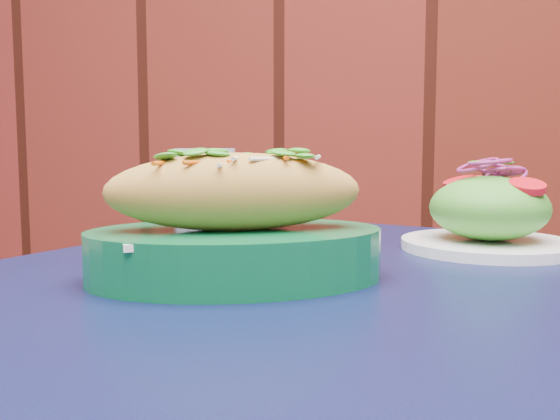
# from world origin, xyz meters

# --- Properties ---
(cafe_table) EXTENTS (1.01, 1.01, 0.75)m
(cafe_table) POSITION_xyz_m (-0.05, 1.85, 0.66)
(cafe_table) COLOR black
(cafe_table) RESTS_ON ground
(banh_mi_basket) EXTENTS (0.32, 0.27, 0.12)m
(banh_mi_basket) POSITION_xyz_m (-0.18, 1.85, 0.80)
(banh_mi_basket) COLOR #09592F
(banh_mi_basket) RESTS_ON cafe_table
(salad_plate) EXTENTS (0.20, 0.20, 0.11)m
(salad_plate) POSITION_xyz_m (0.06, 2.07, 0.79)
(salad_plate) COLOR white
(salad_plate) RESTS_ON cafe_table
(water_glass) EXTENTS (0.07, 0.07, 0.12)m
(water_glass) POSITION_xyz_m (-0.27, 2.02, 0.81)
(water_glass) COLOR silver
(water_glass) RESTS_ON cafe_table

